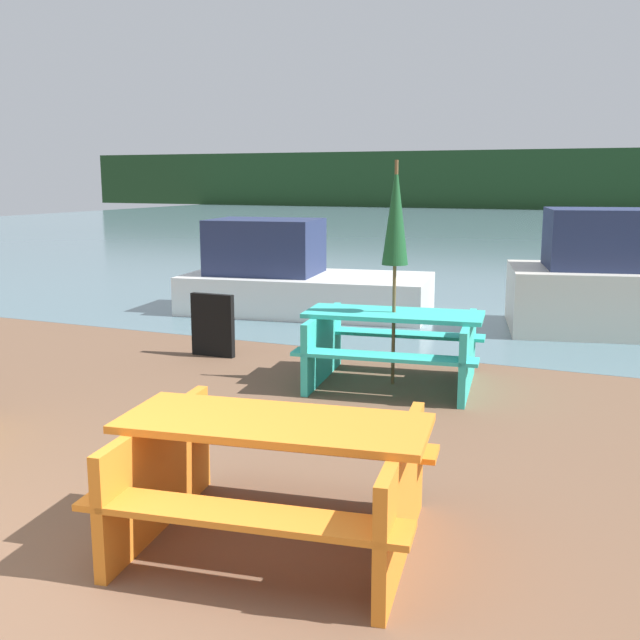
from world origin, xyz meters
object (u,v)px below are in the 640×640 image
(umbrella_darkgreen, at_px, (396,215))
(signboard, at_px, (213,325))
(picnic_table_orange, at_px, (274,469))
(picnic_table_teal, at_px, (393,341))
(boat, at_px, (294,279))

(umbrella_darkgreen, distance_m, signboard, 2.74)
(picnic_table_orange, relative_size, umbrella_darkgreen, 0.85)
(picnic_table_orange, bearing_deg, picnic_table_teal, 96.59)
(picnic_table_teal, bearing_deg, signboard, 171.48)
(picnic_table_teal, height_order, boat, boat)
(picnic_table_teal, xyz_separation_m, signboard, (-2.35, 0.35, -0.08))
(umbrella_darkgreen, bearing_deg, signboard, 171.48)
(picnic_table_orange, relative_size, boat, 0.48)
(picnic_table_teal, relative_size, signboard, 2.61)
(picnic_table_orange, relative_size, signboard, 2.58)
(picnic_table_teal, distance_m, signboard, 2.38)
(picnic_table_teal, xyz_separation_m, umbrella_darkgreen, (-0.00, -0.00, 1.27))
(picnic_table_teal, height_order, signboard, picnic_table_teal)
(picnic_table_orange, distance_m, umbrella_darkgreen, 3.78)
(umbrella_darkgreen, relative_size, signboard, 3.02)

